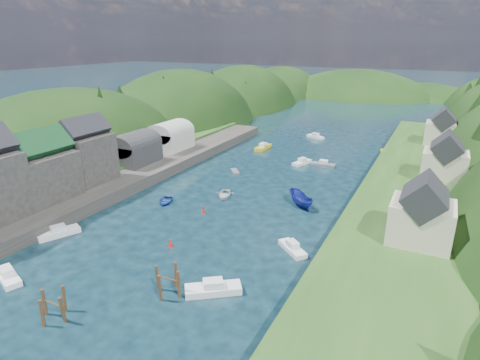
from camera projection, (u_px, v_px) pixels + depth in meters
The scene contains 15 objects.
ground at pixel (287, 167), 84.09m from camera, with size 600.00×600.00×0.00m, color black.
hillside_left at pixel (180, 150), 126.90m from camera, with size 44.00×245.56×52.00m.
far_hills at pixel (380, 118), 191.53m from camera, with size 103.00×68.00×44.00m.
hill_trees at pixel (314, 104), 92.88m from camera, with size 92.15×150.83×12.89m.
quay_left at pixel (94, 189), 68.70m from camera, with size 12.00×110.00×2.00m, color #2D2B28.
terrace_left_grass at pixel (65, 182), 71.58m from camera, with size 12.00×110.00×2.50m, color #234719.
quayside_buildings at pixel (5, 177), 56.05m from camera, with size 8.00×35.84×12.90m.
boat_sheds at pixel (153, 140), 84.10m from camera, with size 7.00×21.00×7.50m.
terrace_right at pixel (411, 197), 64.67m from camera, with size 16.00×120.00×2.40m, color #234719.
right_bank_cottages at pixel (438, 159), 68.86m from camera, with size 9.00×59.24×8.41m.
piling_cluster_near at pixel (54, 308), 38.31m from camera, with size 3.02×2.84×3.40m.
piling_cluster_far at pixel (168, 283), 42.05m from camera, with size 3.24×3.02×3.57m.
channel_buoy_near at pixel (170, 243), 51.69m from camera, with size 0.70×0.70×1.10m.
channel_buoy_far at pixel (203, 210), 61.63m from camera, with size 0.70×0.70×1.10m.
moored_boats at pixel (206, 216), 59.30m from camera, with size 37.42×94.94×2.31m.
Camera 1 is at (27.25, -26.05, 25.52)m, focal length 30.00 mm.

